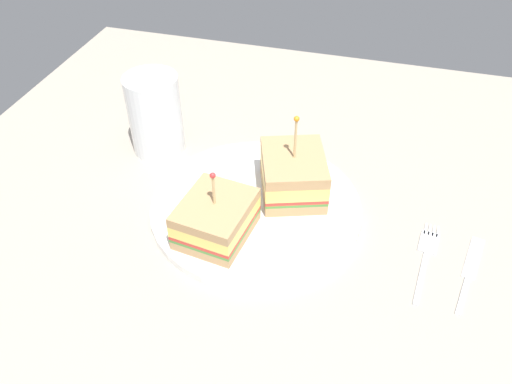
# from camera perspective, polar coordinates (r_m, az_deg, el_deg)

# --- Properties ---
(ground_plane) EXTENTS (0.93, 0.93, 0.02)m
(ground_plane) POSITION_cam_1_polar(r_m,az_deg,el_deg) (0.68, 0.00, -2.58)
(ground_plane) COLOR #9E9384
(plate) EXTENTS (0.27, 0.27, 0.01)m
(plate) POSITION_cam_1_polar(r_m,az_deg,el_deg) (0.67, 0.00, -1.63)
(plate) COLOR white
(plate) RESTS_ON ground_plane
(sandwich_half_front) EXTENTS (0.09, 0.10, 0.09)m
(sandwich_half_front) POSITION_cam_1_polar(r_m,az_deg,el_deg) (0.61, -4.48, -2.95)
(sandwich_half_front) COLOR tan
(sandwich_half_front) RESTS_ON plate
(sandwich_half_back) EXTENTS (0.11, 0.12, 0.12)m
(sandwich_half_back) POSITION_cam_1_polar(r_m,az_deg,el_deg) (0.67, 4.14, 1.93)
(sandwich_half_back) COLOR tan
(sandwich_half_back) RESTS_ON plate
(drink_glass) EXTENTS (0.08, 0.08, 0.12)m
(drink_glass) POSITION_cam_1_polar(r_m,az_deg,el_deg) (0.76, -11.05, 7.93)
(drink_glass) COLOR gold
(drink_glass) RESTS_ON ground_plane
(fork) EXTENTS (0.03, 0.13, 0.00)m
(fork) POSITION_cam_1_polar(r_m,az_deg,el_deg) (0.65, 18.40, -6.35)
(fork) COLOR silver
(fork) RESTS_ON ground_plane
(knife) EXTENTS (0.04, 0.13, 0.00)m
(knife) POSITION_cam_1_polar(r_m,az_deg,el_deg) (0.65, 22.68, -7.87)
(knife) COLOR silver
(knife) RESTS_ON ground_plane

